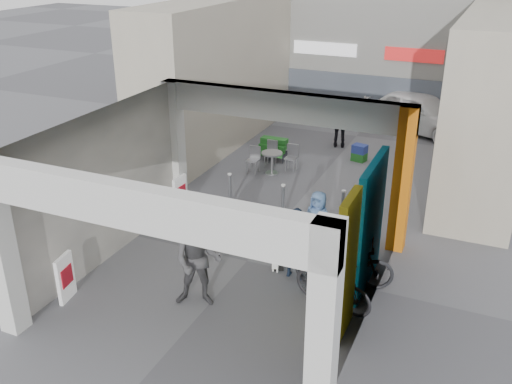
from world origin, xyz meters
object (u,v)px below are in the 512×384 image
at_px(white_van, 419,112).
at_px(man_crates, 341,123).
at_px(produce_stand, 273,151).
at_px(bicycle_rear, 333,284).
at_px(man_back_turned, 198,260).
at_px(man_with_dog, 296,243).
at_px(cafe_set, 272,161).
at_px(border_collie, 277,260).
at_px(man_elderly, 317,221).
at_px(bicycle_front, 344,263).

bearing_deg(white_van, man_crates, 166.03).
xyz_separation_m(produce_stand, bicycle_rear, (4.27, -7.35, 0.24)).
bearing_deg(man_back_turned, man_with_dog, 30.41).
bearing_deg(man_back_turned, white_van, 61.24).
relative_size(cafe_set, man_back_turned, 0.70).
bearing_deg(border_collie, white_van, 60.07).
relative_size(produce_stand, man_crates, 0.62).
xyz_separation_m(cafe_set, man_crates, (1.38, 3.04, 0.57)).
relative_size(produce_stand, bicycle_rear, 0.62).
relative_size(cafe_set, white_van, 0.31).
relative_size(man_with_dog, man_elderly, 1.14).
bearing_deg(man_with_dog, man_elderly, -89.89).
xyz_separation_m(man_elderly, white_van, (0.72, 10.27, 0.03)).
xyz_separation_m(man_with_dog, man_back_turned, (-1.43, -1.70, 0.16)).
height_order(man_back_turned, white_van, man_back_turned).
height_order(produce_stand, man_back_turned, man_back_turned).
distance_m(man_with_dog, bicycle_front, 1.11).
xyz_separation_m(border_collie, man_with_dog, (0.47, -0.13, 0.60)).
distance_m(man_with_dog, man_back_turned, 2.23).
xyz_separation_m(cafe_set, produce_stand, (-0.34, 0.91, -0.02)).
xyz_separation_m(produce_stand, border_collie, (2.74, -6.47, -0.04)).
distance_m(man_crates, bicycle_front, 9.00).
bearing_deg(man_with_dog, border_collie, -14.32).
distance_m(border_collie, bicycle_front, 1.56).
height_order(cafe_set, produce_stand, cafe_set).
relative_size(cafe_set, bicycle_rear, 0.80).
xyz_separation_m(bicycle_front, bicycle_rear, (0.00, -0.85, -0.02)).
bearing_deg(bicycle_front, man_with_dog, 81.49).
xyz_separation_m(man_crates, bicycle_rear, (2.55, -9.47, -0.35)).
bearing_deg(man_back_turned, cafe_set, 81.50).
bearing_deg(bicycle_rear, cafe_set, 46.19).
bearing_deg(man_crates, cafe_set, 51.32).
bearing_deg(bicycle_rear, man_crates, 29.87).
relative_size(man_crates, white_van, 0.39).
distance_m(man_with_dog, white_van, 11.71).
relative_size(man_elderly, bicycle_front, 0.71).
bearing_deg(border_collie, man_crates, 72.90).
xyz_separation_m(border_collie, bicycle_rear, (1.53, -0.88, 0.28)).
distance_m(border_collie, white_van, 11.63).
xyz_separation_m(produce_stand, man_with_dog, (3.21, -6.60, 0.55)).
bearing_deg(man_elderly, white_van, 94.97).
xyz_separation_m(border_collie, white_van, (1.23, 11.56, 0.53)).
bearing_deg(white_van, man_elderly, -160.82).
distance_m(man_elderly, bicycle_front, 1.68).
distance_m(produce_stand, bicycle_front, 7.78).
bearing_deg(bicycle_front, man_back_turned, 111.92).
height_order(bicycle_rear, white_van, white_van).
bearing_deg(bicycle_rear, white_van, 16.20).
distance_m(cafe_set, border_collie, 6.05).
relative_size(border_collie, man_crates, 0.35).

